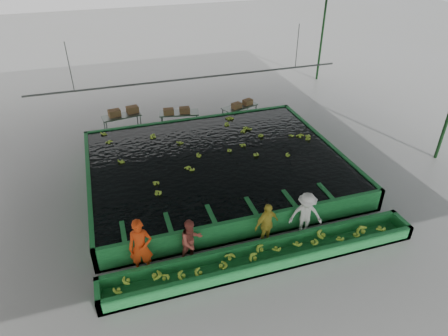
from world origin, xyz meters
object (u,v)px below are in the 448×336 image
object	(u,v)px
worker_a	(141,247)
box_stack_mid	(177,113)
worker_c	(267,225)
packing_table_left	(123,123)
box_stack_right	(242,106)
box_stack_left	(124,114)
packing_table_right	(239,114)
flotation_tank	(216,167)
sorting_trough	(265,257)
worker_b	(191,241)
worker_d	(306,215)
packing_table_mid	(180,120)

from	to	relation	value
worker_a	box_stack_mid	world-z (taller)	worker_a
worker_c	packing_table_left	distance (m)	10.34
packing_table_left	box_stack_right	distance (m)	6.06
worker_c	box_stack_left	world-z (taller)	worker_c
worker_c	box_stack_left	size ratio (longest dim) A/B	1.08
packing_table_right	worker_c	bearing A→B (deg)	-104.45
flotation_tank	sorting_trough	xyz separation A→B (m)	(0.00, -5.10, -0.20)
packing_table_right	box_stack_right	distance (m)	0.45
worker_a	worker_c	distance (m)	3.95
packing_table_left	flotation_tank	bearing A→B (deg)	-59.22
worker_b	worker_c	distance (m)	2.45
worker_a	packing_table_right	world-z (taller)	worker_a
worker_b	box_stack_right	world-z (taller)	worker_b
worker_b	worker_d	distance (m)	3.82
packing_table_right	flotation_tank	bearing A→B (deg)	-119.65
worker_b	worker_c	bearing A→B (deg)	-16.64
packing_table_left	packing_table_right	size ratio (longest dim) A/B	0.99
worker_d	box_stack_mid	size ratio (longest dim) A/B	1.30
box_stack_left	box_stack_right	xyz separation A→B (m)	(5.87, -0.87, 0.01)
sorting_trough	worker_b	xyz separation A→B (m)	(-2.09, 0.80, 0.52)
packing_table_left	packing_table_mid	bearing A→B (deg)	-12.17
worker_c	box_stack_left	bearing A→B (deg)	92.12
worker_a	sorting_trough	bearing A→B (deg)	-2.60
worker_b	worker_c	size ratio (longest dim) A/B	0.98
worker_d	box_stack_right	distance (m)	8.99
worker_b	packing_table_right	bearing A→B (deg)	45.44
sorting_trough	packing_table_mid	bearing A→B (deg)	92.73
box_stack_right	box_stack_left	bearing A→B (deg)	171.54
worker_a	packing_table_mid	distance (m)	9.64
worker_c	packing_table_right	size ratio (longest dim) A/B	0.84
worker_a	box_stack_left	xyz separation A→B (m)	(0.50, 9.80, -0.11)
worker_d	packing_table_right	distance (m)	9.05
worker_b	packing_table_right	xyz separation A→B (m)	(4.76, 8.99, -0.34)
sorting_trough	worker_d	size ratio (longest dim) A/B	6.01
flotation_tank	box_stack_right	bearing A→B (deg)	58.97
box_stack_right	worker_a	bearing A→B (deg)	-125.52
packing_table_right	box_stack_right	bearing A→B (deg)	-31.56
worker_d	box_stack_left	xyz separation A→B (m)	(-4.82, 9.80, 0.01)
flotation_tank	packing_table_left	size ratio (longest dim) A/B	5.41
worker_b	box_stack_left	size ratio (longest dim) A/B	1.06
sorting_trough	box_stack_mid	bearing A→B (deg)	93.51
packing_table_left	box_stack_mid	bearing A→B (deg)	-14.60
flotation_tank	worker_a	xyz separation A→B (m)	(-3.59, -4.30, 0.50)
flotation_tank	packing_table_right	world-z (taller)	flotation_tank
worker_d	worker_c	bearing A→B (deg)	-161.36
flotation_tank	box_stack_right	size ratio (longest dim) A/B	8.24
packing_table_left	worker_d	bearing A→B (deg)	-62.97
box_stack_mid	box_stack_right	distance (m)	3.39
packing_table_left	box_stack_left	world-z (taller)	box_stack_left
worker_b	box_stack_right	distance (m)	10.17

